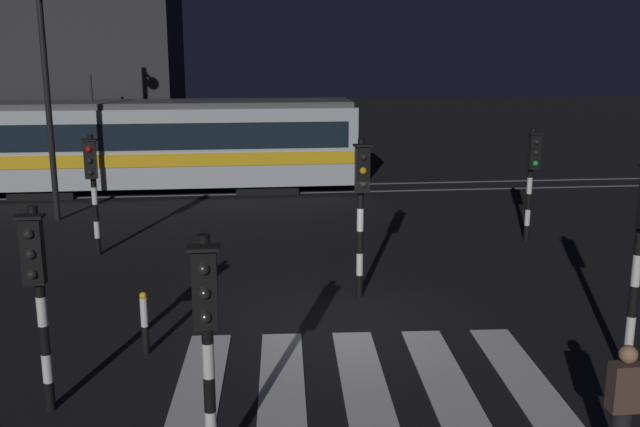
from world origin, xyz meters
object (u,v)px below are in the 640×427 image
(traffic_light_corner_near_left, at_px, (37,281))
(street_lamp_trackside_left, at_px, (43,72))
(tram, at_px, (156,144))
(bollard_island_edge, at_px, (145,323))
(traffic_light_corner_far_left, at_px, (92,177))
(pedestrian_waiting_at_kerb, at_px, (622,411))
(traffic_light_corner_far_right, at_px, (532,168))
(traffic_light_median_centre, at_px, (361,195))
(traffic_light_kerb_mid_left, at_px, (207,324))

(traffic_light_corner_near_left, distance_m, street_lamp_trackside_left, 12.41)
(tram, distance_m, bollard_island_edge, 14.28)
(bollard_island_edge, bearing_deg, traffic_light_corner_far_left, 107.49)
(pedestrian_waiting_at_kerb, relative_size, bollard_island_edge, 1.54)
(traffic_light_corner_far_right, xyz_separation_m, street_lamp_trackside_left, (-13.14, 3.69, 2.41))
(traffic_light_median_centre, bearing_deg, traffic_light_corner_far_left, 147.68)
(traffic_light_corner_far_left, height_order, bollard_island_edge, traffic_light_corner_far_left)
(traffic_light_corner_near_left, xyz_separation_m, traffic_light_corner_far_right, (10.40, 8.17, 0.02))
(pedestrian_waiting_at_kerb, distance_m, bollard_island_edge, 7.50)
(traffic_light_corner_far_right, bearing_deg, tram, 143.12)
(traffic_light_median_centre, bearing_deg, traffic_light_corner_far_right, 36.87)
(bollard_island_edge, bearing_deg, traffic_light_corner_far_right, 33.99)
(traffic_light_corner_near_left, relative_size, traffic_light_kerb_mid_left, 0.99)
(tram, bearing_deg, traffic_light_corner_far_right, -36.88)
(traffic_light_kerb_mid_left, xyz_separation_m, tram, (-2.55, 18.02, -0.27))
(traffic_light_corner_far_left, height_order, traffic_light_kerb_mid_left, traffic_light_kerb_mid_left)
(traffic_light_corner_far_left, xyz_separation_m, tram, (0.65, 8.01, -0.25))
(street_lamp_trackside_left, bearing_deg, pedestrian_waiting_at_kerb, -54.83)
(traffic_light_median_centre, relative_size, tram, 0.23)
(traffic_light_corner_far_right, height_order, tram, tram)
(street_lamp_trackside_left, height_order, tram, street_lamp_trackside_left)
(traffic_light_kerb_mid_left, distance_m, traffic_light_corner_far_right, 12.89)
(street_lamp_trackside_left, bearing_deg, bollard_island_edge, -68.71)
(tram, bearing_deg, street_lamp_trackside_left, -121.35)
(traffic_light_corner_far_right, bearing_deg, pedestrian_waiting_at_kerb, -106.51)
(street_lamp_trackside_left, bearing_deg, traffic_light_corner_far_left, -62.90)
(traffic_light_kerb_mid_left, bearing_deg, tram, 98.05)
(street_lamp_trackside_left, relative_size, pedestrian_waiting_at_kerb, 4.05)
(bollard_island_edge, bearing_deg, pedestrian_waiting_at_kerb, -34.85)
(tram, xyz_separation_m, pedestrian_waiting_at_kerb, (7.44, -18.46, -0.87))
(traffic_light_kerb_mid_left, height_order, tram, tram)
(traffic_light_corner_far_right, bearing_deg, traffic_light_corner_far_left, -179.59)
(traffic_light_corner_near_left, distance_m, traffic_light_median_centre, 6.74)
(traffic_light_median_centre, xyz_separation_m, tram, (-5.38, 11.82, -0.45))
(traffic_light_median_centre, relative_size, pedestrian_waiting_at_kerb, 1.94)
(traffic_light_median_centre, height_order, bollard_island_edge, traffic_light_median_centre)
(traffic_light_corner_far_left, relative_size, tram, 0.21)
(traffic_light_corner_near_left, relative_size, traffic_light_corner_far_left, 1.00)
(traffic_light_corner_near_left, height_order, traffic_light_corner_far_right, traffic_light_corner_far_right)
(traffic_light_corner_near_left, xyz_separation_m, tram, (-0.16, 16.09, -0.24))
(pedestrian_waiting_at_kerb, bearing_deg, traffic_light_kerb_mid_left, 174.88)
(pedestrian_waiting_at_kerb, bearing_deg, bollard_island_edge, 145.15)
(traffic_light_corner_near_left, height_order, tram, tram)
(traffic_light_corner_far_right, bearing_deg, traffic_light_median_centre, -143.13)
(traffic_light_kerb_mid_left, bearing_deg, bollard_island_edge, 108.08)
(traffic_light_kerb_mid_left, xyz_separation_m, street_lamp_trackside_left, (-5.13, 13.78, 2.40))
(traffic_light_corner_near_left, xyz_separation_m, pedestrian_waiting_at_kerb, (7.28, -2.37, -1.11))
(traffic_light_corner_near_left, xyz_separation_m, bollard_island_edge, (1.13, 1.92, -1.43))
(traffic_light_corner_far_right, bearing_deg, bollard_island_edge, -146.01)
(traffic_light_corner_far_left, distance_m, traffic_light_median_centre, 7.13)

